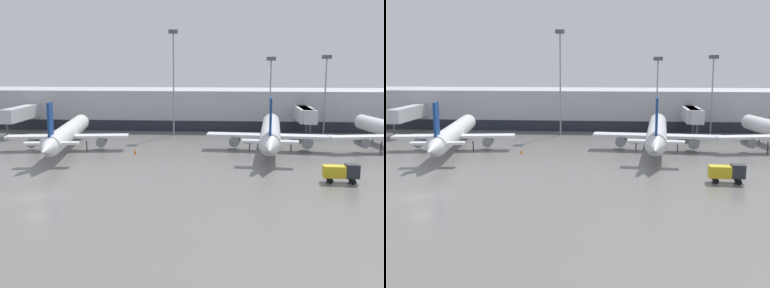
% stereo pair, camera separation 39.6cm
% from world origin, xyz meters
% --- Properties ---
extents(ground_plane, '(320.00, 320.00, 0.00)m').
position_xyz_m(ground_plane, '(0.00, 0.00, 0.00)').
color(ground_plane, slate).
extents(terminal_building, '(160.00, 30.98, 9.00)m').
position_xyz_m(terminal_building, '(0.16, 61.82, 4.50)').
color(terminal_building, '#B2B2B7').
rests_on(terminal_building, ground_plane).
extents(parked_jet_1, '(22.65, 37.12, 10.27)m').
position_xyz_m(parked_jet_1, '(29.88, 31.71, 3.23)').
color(parked_jet_1, silver).
rests_on(parked_jet_1, ground_plane).
extents(parked_jet_3, '(21.50, 37.50, 9.58)m').
position_xyz_m(parked_jet_3, '(-5.94, 29.41, 3.04)').
color(parked_jet_3, white).
rests_on(parked_jet_3, ground_plane).
extents(service_truck_1, '(4.62, 1.91, 2.50)m').
position_xyz_m(service_truck_1, '(37.12, 9.35, 1.48)').
color(service_truck_1, gold).
rests_on(service_truck_1, ground_plane).
extents(traffic_cone_0, '(0.49, 0.49, 0.79)m').
position_xyz_m(traffic_cone_0, '(6.66, 26.79, 0.39)').
color(traffic_cone_0, orange).
rests_on(traffic_cone_0, ground_plane).
extents(traffic_cone_1, '(0.42, 0.42, 0.62)m').
position_xyz_m(traffic_cone_1, '(38.52, 17.72, 0.31)').
color(traffic_cone_1, orange).
rests_on(traffic_cone_1, ground_plane).
extents(apron_light_mast_1, '(1.80, 1.80, 22.01)m').
position_xyz_m(apron_light_mast_1, '(10.84, 48.56, 16.94)').
color(apron_light_mast_1, gray).
rests_on(apron_light_mast_1, ground_plane).
extents(apron_light_mast_4, '(1.80, 1.80, 16.87)m').
position_xyz_m(apron_light_mast_4, '(42.98, 51.75, 13.45)').
color(apron_light_mast_4, gray).
rests_on(apron_light_mast_4, ground_plane).
extents(apron_light_mast_5, '(1.80, 1.80, 16.50)m').
position_xyz_m(apron_light_mast_5, '(31.23, 49.97, 13.19)').
color(apron_light_mast_5, gray).
rests_on(apron_light_mast_5, ground_plane).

